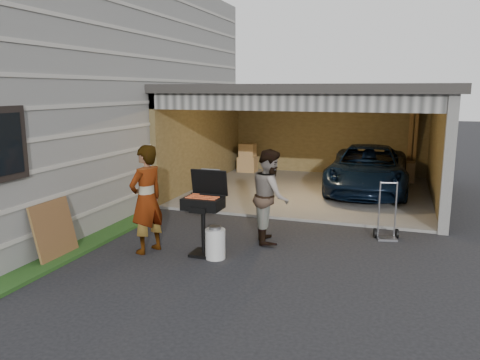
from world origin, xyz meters
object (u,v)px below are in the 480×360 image
object	(u,v)px
minivan	(368,171)
propane_tank	(215,244)
woman	(147,199)
plywood_panel	(54,230)
bbq_grill	(204,206)
hand_truck	(387,228)
man	(270,196)

from	to	relation	value
minivan	propane_tank	size ratio (longest dim) A/B	8.73
woman	plywood_panel	xyz separation A→B (m)	(-1.29, -0.80, -0.45)
plywood_panel	bbq_grill	bearing A→B (deg)	23.74
minivan	hand_truck	world-z (taller)	minivan
hand_truck	plywood_panel	bearing A→B (deg)	-163.87
bbq_grill	man	bearing A→B (deg)	50.47
plywood_panel	hand_truck	size ratio (longest dim) A/B	0.90
bbq_grill	propane_tank	bearing A→B (deg)	-26.41
propane_tank	hand_truck	bearing A→B (deg)	37.10
minivan	plywood_panel	size ratio (longest dim) A/B	4.46
man	hand_truck	bearing A→B (deg)	-88.43
woman	propane_tank	size ratio (longest dim) A/B	3.72
bbq_grill	plywood_panel	distance (m)	2.51
plywood_panel	propane_tank	bearing A→B (deg)	19.13
propane_tank	man	bearing A→B (deg)	62.27
woman	plywood_panel	world-z (taller)	woman
hand_truck	minivan	bearing A→B (deg)	86.00
man	hand_truck	size ratio (longest dim) A/B	1.58
woman	man	world-z (taller)	woman
propane_tank	hand_truck	xyz separation A→B (m)	(2.68, 2.03, -0.04)
bbq_grill	propane_tank	xyz separation A→B (m)	(0.25, -0.12, -0.60)
minivan	bbq_grill	world-z (taller)	bbq_grill
propane_tank	bbq_grill	bearing A→B (deg)	153.59
bbq_grill	woman	bearing A→B (deg)	-168.56
woman	propane_tank	bearing A→B (deg)	112.13
man	bbq_grill	world-z (taller)	man
woman	minivan	bearing A→B (deg)	170.56
woman	man	size ratio (longest dim) A/B	1.09
woman	propane_tank	distance (m)	1.41
woman	bbq_grill	distance (m)	1.00
hand_truck	bbq_grill	bearing A→B (deg)	-160.02
plywood_panel	man	bearing A→B (deg)	33.17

